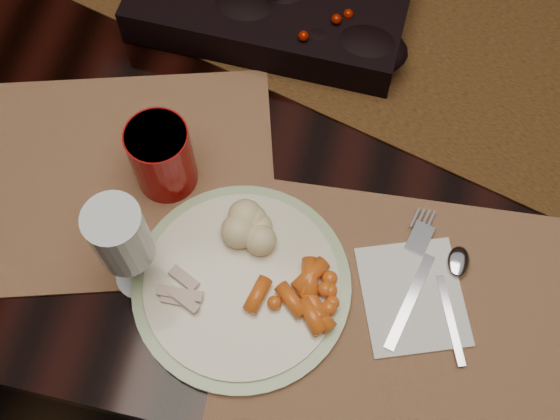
% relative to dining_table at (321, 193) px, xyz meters
% --- Properties ---
extents(floor, '(5.00, 5.00, 0.00)m').
position_rel_dining_table_xyz_m(floor, '(0.00, 0.00, -0.38)').
color(floor, black).
rests_on(floor, ground).
extents(dining_table, '(1.80, 1.00, 0.75)m').
position_rel_dining_table_xyz_m(dining_table, '(0.00, 0.00, 0.00)').
color(dining_table, black).
rests_on(dining_table, floor).
extents(table_runner, '(1.68, 0.77, 0.00)m').
position_rel_dining_table_xyz_m(table_runner, '(0.05, 0.09, 0.38)').
color(table_runner, '#3B220C').
rests_on(table_runner, dining_table).
extents(placemat_main, '(0.49, 0.38, 0.00)m').
position_rel_dining_table_xyz_m(placemat_main, '(0.17, -0.33, 0.38)').
color(placemat_main, brown).
rests_on(placemat_main, dining_table).
extents(placemat_second, '(0.49, 0.41, 0.00)m').
position_rel_dining_table_xyz_m(placemat_second, '(-0.25, -0.22, 0.38)').
color(placemat_second, brown).
rests_on(placemat_second, dining_table).
extents(dinner_plate, '(0.34, 0.34, 0.01)m').
position_rel_dining_table_xyz_m(dinner_plate, '(-0.05, -0.33, 0.39)').
color(dinner_plate, beige).
rests_on(dinner_plate, placemat_main).
extents(baby_carrots, '(0.12, 0.11, 0.02)m').
position_rel_dining_table_xyz_m(baby_carrots, '(0.01, -0.33, 0.40)').
color(baby_carrots, '#D45516').
rests_on(baby_carrots, dinner_plate).
extents(mashed_potatoes, '(0.08, 0.08, 0.04)m').
position_rel_dining_table_xyz_m(mashed_potatoes, '(-0.05, -0.26, 0.41)').
color(mashed_potatoes, '#E9D481').
rests_on(mashed_potatoes, dinner_plate).
extents(turkey_shreds, '(0.09, 0.08, 0.02)m').
position_rel_dining_table_xyz_m(turkey_shreds, '(-0.11, -0.35, 0.40)').
color(turkey_shreds, tan).
rests_on(turkey_shreds, dinner_plate).
extents(napkin, '(0.16, 0.17, 0.00)m').
position_rel_dining_table_xyz_m(napkin, '(0.15, -0.30, 0.38)').
color(napkin, white).
rests_on(napkin, placemat_main).
extents(fork, '(0.06, 0.16, 0.00)m').
position_rel_dining_table_xyz_m(fork, '(0.15, -0.28, 0.39)').
color(fork, silver).
rests_on(fork, napkin).
extents(spoon, '(0.07, 0.14, 0.00)m').
position_rel_dining_table_xyz_m(spoon, '(0.20, -0.29, 0.39)').
color(spoon, '#B3B2CE').
rests_on(spoon, napkin).
extents(red_cup, '(0.09, 0.09, 0.10)m').
position_rel_dining_table_xyz_m(red_cup, '(-0.18, -0.21, 0.43)').
color(red_cup, '#8E0706').
rests_on(red_cup, placemat_main).
extents(wine_glass, '(0.08, 0.08, 0.17)m').
position_rel_dining_table_xyz_m(wine_glass, '(-0.17, -0.34, 0.46)').
color(wine_glass, '#B2C0CA').
rests_on(wine_glass, dining_table).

